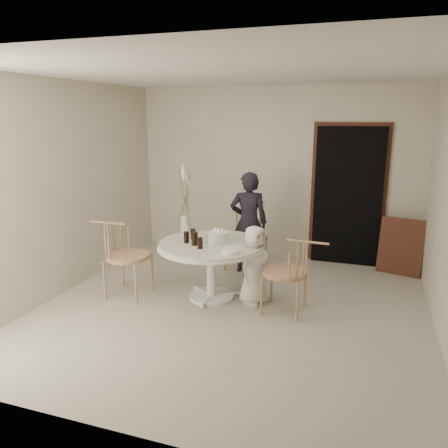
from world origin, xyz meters
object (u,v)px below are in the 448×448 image
(table, at_px, (211,251))
(chair_left, at_px, (118,248))
(chair_right, at_px, (296,266))
(birthday_cake, at_px, (218,237))
(flower_vase, at_px, (186,209))
(chair_far, at_px, (251,227))
(girl, at_px, (249,222))
(boy, at_px, (254,265))

(table, height_order, chair_left, chair_left)
(chair_right, bearing_deg, birthday_cake, -95.62)
(table, distance_m, flower_vase, 0.71)
(chair_far, distance_m, girl, 0.25)
(chair_left, distance_m, birthday_cake, 1.29)
(chair_right, bearing_deg, table, -92.60)
(girl, xyz_separation_m, boy, (0.37, -1.07, -0.25))
(chair_left, height_order, girl, girl)
(chair_left, bearing_deg, boy, -82.40)
(table, relative_size, boy, 1.36)
(table, relative_size, chair_right, 1.47)
(chair_far, relative_size, chair_left, 1.01)
(chair_right, distance_m, birthday_cake, 1.03)
(chair_far, bearing_deg, chair_left, -113.61)
(chair_right, height_order, birthday_cake, birthday_cake)
(chair_far, bearing_deg, flower_vase, -104.25)
(chair_far, xyz_separation_m, birthday_cake, (-0.09, -1.27, 0.17))
(table, bearing_deg, boy, 2.83)
(girl, relative_size, boy, 1.51)
(birthday_cake, relative_size, flower_vase, 0.29)
(chair_far, bearing_deg, girl, -67.65)
(girl, bearing_deg, flower_vase, 38.66)
(table, bearing_deg, flower_vase, 147.71)
(chair_right, relative_size, birthday_cake, 3.31)
(chair_left, xyz_separation_m, boy, (1.73, 0.27, -0.13))
(chair_far, bearing_deg, chair_right, -40.28)
(chair_far, height_order, chair_left, chair_far)
(boy, height_order, birthday_cake, boy)
(chair_right, xyz_separation_m, boy, (-0.52, 0.14, -0.10))
(chair_right, relative_size, flower_vase, 0.96)
(table, distance_m, chair_far, 1.32)
(chair_left, bearing_deg, chair_right, -87.96)
(chair_far, xyz_separation_m, flower_vase, (-0.62, -1.02, 0.43))
(chair_far, height_order, boy, boy)
(girl, height_order, flower_vase, flower_vase)
(chair_right, bearing_deg, chair_left, -83.30)
(chair_far, bearing_deg, table, -79.65)
(chair_right, height_order, flower_vase, flower_vase)
(girl, bearing_deg, table, 68.17)
(birthday_cake, bearing_deg, chair_far, 86.13)
(chair_left, bearing_deg, flower_vase, -54.43)
(table, relative_size, chair_far, 1.37)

